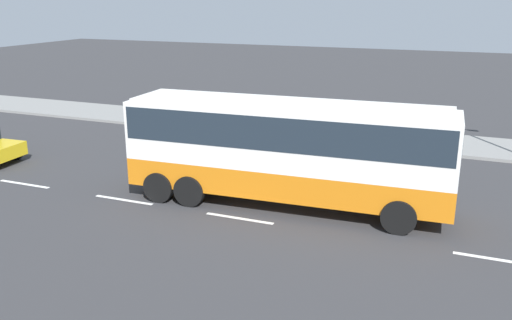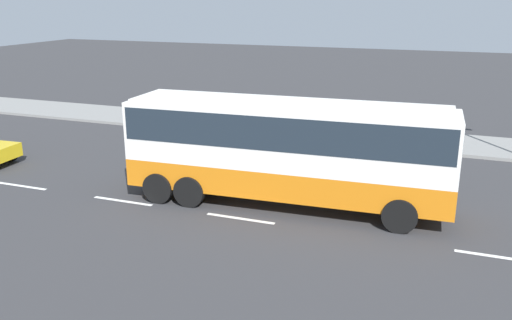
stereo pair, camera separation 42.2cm
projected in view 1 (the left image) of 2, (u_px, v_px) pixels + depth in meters
ground_plane at (342, 205)px, 19.11m from camera, size 120.00×120.00×0.00m
sidewalk_curb at (386, 139)px, 27.71m from camera, size 80.00×4.00×0.15m
lane_centreline at (211, 214)px, 18.34m from camera, size 33.19×0.16×0.01m
coach_bus at (286, 143)px, 18.47m from camera, size 11.22×3.05×3.67m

